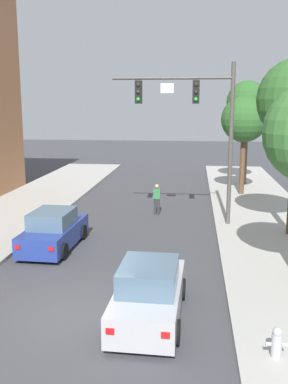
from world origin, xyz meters
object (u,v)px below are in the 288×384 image
Objects in this scene: pedestrian_crossing_road at (157,198)px; fire_hydrant at (277,342)px; traffic_signal_mast at (198,115)px; car_following_silver at (149,293)px; street_tree_third at (244,120)px; street_tree_farthest at (247,103)px; car_lead_blue at (54,231)px.

fire_hydrant is at bearing -73.97° from pedestrian_crossing_road.
traffic_signal_mast reaches higher than pedestrian_crossing_road.
street_tree_third is at bearing 76.30° from car_following_silver.
car_lead_blue is at bearing -121.26° from street_tree_farthest.
traffic_signal_mast is at bearing 99.01° from fire_hydrant.
traffic_signal_mast is at bearing -111.40° from street_tree_third.
street_tree_farthest reaches higher than fire_hydrant.
traffic_signal_mast is 5.23m from pedestrian_crossing_road.
street_tree_farthest is at bearing 77.19° from car_following_silver.
traffic_signal_mast reaches higher than fire_hydrant.
street_tree_farthest is (0.54, 3.61, 1.05)m from street_tree_third.
fire_hydrant is at bearing -44.40° from car_lead_blue.
street_tree_third is (4.16, 17.08, 4.10)m from car_following_silver.
traffic_signal_mast reaches higher than street_tree_farthest.
street_tree_third reaches higher than car_lead_blue.
traffic_signal_mast is 1.22× the size of street_tree_third.
traffic_signal_mast is 10.42× the size of fire_hydrant.
car_lead_blue is 14.95m from street_tree_third.
street_tree_third is (1.08, 18.89, 4.32)m from fire_hydrant.
street_tree_farthest is (1.62, 22.50, 5.37)m from fire_hydrant.
car_following_silver is at bearing -97.42° from traffic_signal_mast.
street_tree_third is (8.63, 11.50, 4.10)m from car_lead_blue.
pedestrian_crossing_road is (-2.05, 1.99, -4.38)m from traffic_signal_mast.
traffic_signal_mast is 11.56m from street_tree_farthest.
street_tree_third is at bearing 86.72° from fire_hydrant.
street_tree_farthest is (9.17, 15.11, 5.15)m from car_lead_blue.
traffic_signal_mast reaches higher than car_following_silver.
pedestrian_crossing_road reaches higher than fire_hydrant.
traffic_signal_mast reaches higher than street_tree_third.
street_tree_third is at bearing 47.51° from pedestrian_crossing_road.
street_tree_farthest reaches higher than street_tree_third.
car_following_silver is 21.83m from street_tree_farthest.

